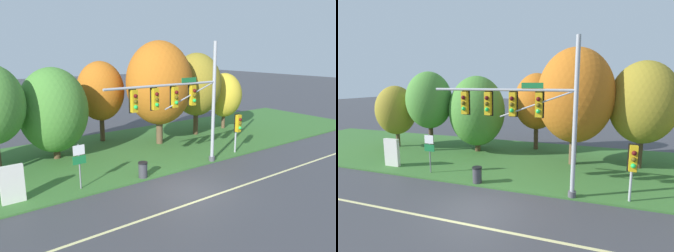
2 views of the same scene
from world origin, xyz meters
TOP-DOWN VIEW (x-y plane):
  - ground_plane at (0.00, 0.00)m, footprint 160.00×160.00m
  - lane_stripe at (0.00, -1.20)m, footprint 36.00×0.16m
  - grass_verge at (0.00, 8.25)m, footprint 48.00×11.50m
  - traffic_signal_mast at (1.55, 2.70)m, footprint 7.85×0.49m
  - pedestrian_signal_near_kerb at (6.74, 2.95)m, footprint 0.46×0.55m
  - route_sign_post at (-4.78, 3.44)m, footprint 0.72×0.08m
  - tree_nearest_road at (-11.67, 8.42)m, footprint 3.41×3.41m
  - tree_left_of_mast at (-8.01, 8.20)m, footprint 3.72×3.72m
  - tree_behind_signpost at (-4.23, 9.30)m, footprint 4.56×4.56m
  - tree_mid_verge at (0.20, 11.59)m, footprint 3.77×3.77m
  - tree_tall_centre at (3.59, 8.26)m, footprint 5.12×5.12m
  - tree_right_far at (7.84, 8.86)m, footprint 4.29×4.29m
  - info_kiosk at (-8.05, 3.74)m, footprint 1.10×0.24m
  - trash_bin at (-1.24, 2.87)m, footprint 0.56×0.56m

SIDE VIEW (x-z plane):
  - ground_plane at x=0.00m, z-range 0.00..0.00m
  - lane_stripe at x=0.00m, z-range 0.00..0.01m
  - grass_verge at x=0.00m, z-range 0.00..0.10m
  - trash_bin at x=-1.24m, z-range 0.11..1.04m
  - info_kiosk at x=-8.05m, z-range 0.09..1.99m
  - route_sign_post at x=-4.78m, z-range 0.46..2.94m
  - pedestrian_signal_near_kerb at x=6.74m, z-range 0.71..3.57m
  - tree_nearest_road at x=-11.67m, z-range 0.65..6.05m
  - tree_behind_signpost at x=-4.23m, z-range 0.35..6.55m
  - tree_mid_verge at x=0.20m, z-range 0.95..7.40m
  - tree_left_of_mast at x=-8.01m, z-range 1.04..7.59m
  - traffic_signal_mast at x=1.55m, z-range 0.50..8.32m
  - tree_right_far at x=7.84m, z-range 0.93..7.99m
  - tree_tall_centre at x=3.59m, z-range 0.88..8.87m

